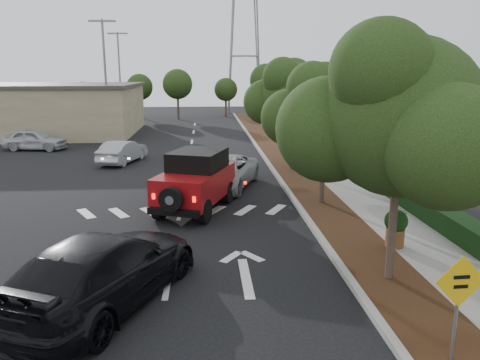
{
  "coord_description": "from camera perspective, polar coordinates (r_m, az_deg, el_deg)",
  "views": [
    {
      "loc": [
        1.01,
        -11.19,
        5.23
      ],
      "look_at": [
        2.07,
        3.0,
        1.9
      ],
      "focal_mm": 35.0,
      "sensor_mm": 36.0,
      "label": 1
    }
  ],
  "objects": [
    {
      "name": "silver_sedan_oncoming",
      "position": [
        28.05,
        -14.13,
        3.38
      ],
      "size": [
        2.47,
        4.22,
        1.31
      ],
      "primitive_type": "imported",
      "rotation": [
        0.0,
        0.0,
        2.85
      ],
      "color": "#999CA0",
      "rests_on": "ground"
    },
    {
      "name": "light_pole_a",
      "position": [
        38.3,
        -15.62,
        4.83
      ],
      "size": [
        2.0,
        0.22,
        9.0
      ],
      "primitive_type": null,
      "color": "slate",
      "rests_on": "ground"
    },
    {
      "name": "parked_suv",
      "position": [
        34.56,
        -23.71,
        4.54
      ],
      "size": [
        4.38,
        2.33,
        1.42
      ],
      "primitive_type": "imported",
      "rotation": [
        0.0,
        0.0,
        1.41
      ],
      "color": "#B4B6BC",
      "rests_on": "ground"
    },
    {
      "name": "commercial_building",
      "position": [
        44.68,
        -26.91,
        7.61
      ],
      "size": [
        22.0,
        12.0,
        4.0
      ],
      "primitive_type": "cube",
      "color": "gray",
      "rests_on": "ground"
    },
    {
      "name": "hedge",
      "position": [
        24.97,
        14.22,
        1.6
      ],
      "size": [
        0.8,
        70.0,
        0.8
      ],
      "primitive_type": "cube",
      "color": "black",
      "rests_on": "ground"
    },
    {
      "name": "street_tree_near",
      "position": [
        12.76,
        17.61,
        -11.71
      ],
      "size": [
        3.8,
        3.8,
        5.92
      ],
      "primitive_type": null,
      "color": "black",
      "rests_on": "ground"
    },
    {
      "name": "ground",
      "position": [
        12.39,
        -8.74,
        -11.97
      ],
      "size": [
        120.0,
        120.0,
        0.0
      ],
      "primitive_type": "plane",
      "color": "black",
      "rests_on": "ground"
    },
    {
      "name": "sidewalk",
      "position": [
        24.63,
        11.09,
        0.79
      ],
      "size": [
        2.0,
        70.0,
        0.12
      ],
      "primitive_type": "cube",
      "color": "gray",
      "rests_on": "ground"
    },
    {
      "name": "transmission_tower",
      "position": [
        59.63,
        0.53,
        8.13
      ],
      "size": [
        7.0,
        4.0,
        28.0
      ],
      "primitive_type": null,
      "color": "slate",
      "rests_on": "ground"
    },
    {
      "name": "silver_suv_ahead",
      "position": [
        21.28,
        -2.11,
        0.93
      ],
      "size": [
        3.97,
        5.71,
        1.45
      ],
      "primitive_type": "imported",
      "rotation": [
        0.0,
        0.0,
        -0.33
      ],
      "color": "#ABAFB3",
      "rests_on": "ground"
    },
    {
      "name": "terracotta_planter",
      "position": [
        14.64,
        18.47,
        -5.15
      ],
      "size": [
        0.68,
        0.68,
        1.19
      ],
      "rotation": [
        0.0,
        0.0,
        -0.09
      ],
      "color": "brown",
      "rests_on": "ground"
    },
    {
      "name": "light_pole_b",
      "position": [
        50.19,
        -14.13,
        6.78
      ],
      "size": [
        2.0,
        0.22,
        9.0
      ],
      "primitive_type": null,
      "color": "slate",
      "rests_on": "ground"
    },
    {
      "name": "street_tree_mid",
      "position": [
        19.01,
        9.87,
        -3.01
      ],
      "size": [
        3.2,
        3.2,
        5.32
      ],
      "primitive_type": null,
      "color": "black",
      "rests_on": "ground"
    },
    {
      "name": "street_tree_far",
      "position": [
        25.17,
        6.31,
        1.09
      ],
      "size": [
        3.4,
        3.4,
        5.62
      ],
      "primitive_type": null,
      "color": "black",
      "rests_on": "ground"
    },
    {
      "name": "speed_hump_sign",
      "position": [
        9.26,
        25.14,
        -12.54
      ],
      "size": [
        0.96,
        0.09,
        2.03
      ],
      "rotation": [
        0.0,
        0.0,
        0.05
      ],
      "color": "slate",
      "rests_on": "ground"
    },
    {
      "name": "curb",
      "position": [
        24.03,
        4.4,
        0.73
      ],
      "size": [
        0.2,
        70.0,
        0.15
      ],
      "primitive_type": "cube",
      "color": "#9E9B93",
      "rests_on": "ground"
    },
    {
      "name": "red_jeep",
      "position": [
        17.99,
        -5.25,
        0.01
      ],
      "size": [
        3.24,
        4.65,
        2.28
      ],
      "rotation": [
        0.0,
        0.0,
        -0.35
      ],
      "color": "black",
      "rests_on": "ground"
    },
    {
      "name": "black_suv_oncoming",
      "position": [
        11.24,
        -16.26,
        -10.43
      ],
      "size": [
        4.46,
        6.2,
        1.67
      ],
      "primitive_type": "imported",
      "rotation": [
        0.0,
        0.0,
        2.73
      ],
      "color": "black",
      "rests_on": "ground"
    },
    {
      "name": "planting_strip",
      "position": [
        24.2,
        6.75,
        0.73
      ],
      "size": [
        1.8,
        70.0,
        0.12
      ],
      "primitive_type": "cube",
      "color": "black",
      "rests_on": "ground"
    }
  ]
}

